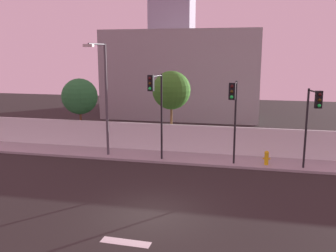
% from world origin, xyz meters
% --- Properties ---
extents(ground_plane, '(80.00, 80.00, 0.00)m').
position_xyz_m(ground_plane, '(0.00, 0.00, 0.00)').
color(ground_plane, black).
extents(sidewalk, '(36.00, 2.40, 0.15)m').
position_xyz_m(sidewalk, '(0.00, 8.20, 0.07)').
color(sidewalk, '#9A9A9A').
rests_on(sidewalk, ground).
extents(perimeter_wall, '(36.00, 0.18, 1.80)m').
position_xyz_m(perimeter_wall, '(0.00, 9.49, 1.05)').
color(perimeter_wall, white).
rests_on(perimeter_wall, sidewalk).
extents(traffic_light_left, '(0.39, 1.78, 4.84)m').
position_xyz_m(traffic_light_left, '(2.91, 6.74, 3.69)').
color(traffic_light_left, black).
rests_on(traffic_light_left, sidewalk).
extents(traffic_light_center, '(0.57, 1.53, 4.49)m').
position_xyz_m(traffic_light_center, '(7.07, 6.85, 3.45)').
color(traffic_light_center, black).
rests_on(traffic_light_center, sidewalk).
extents(traffic_light_right, '(0.54, 1.55, 5.18)m').
position_xyz_m(traffic_light_right, '(-1.52, 6.88, 3.91)').
color(traffic_light_right, black).
rests_on(traffic_light_right, sidewalk).
extents(street_lamp_curbside, '(0.62, 2.08, 6.94)m').
position_xyz_m(street_lamp_curbside, '(-4.98, 7.48, 4.26)').
color(street_lamp_curbside, '#4C4C51').
rests_on(street_lamp_curbside, sidewalk).
extents(fire_hydrant, '(0.44, 0.26, 0.83)m').
position_xyz_m(fire_hydrant, '(4.86, 7.68, 0.60)').
color(fire_hydrant, gold).
rests_on(fire_hydrant, sidewalk).
extents(roadside_tree_leftmost, '(2.55, 2.55, 4.78)m').
position_xyz_m(roadside_tree_leftmost, '(-8.06, 10.45, 3.49)').
color(roadside_tree_leftmost, brown).
rests_on(roadside_tree_leftmost, ground).
extents(roadside_tree_midleft, '(2.58, 2.58, 5.38)m').
position_xyz_m(roadside_tree_midleft, '(-1.38, 10.45, 4.07)').
color(roadside_tree_midleft, brown).
rests_on(roadside_tree_midleft, ground).
extents(low_building_distant, '(15.49, 6.00, 8.74)m').
position_xyz_m(low_building_distant, '(-3.13, 23.49, 4.37)').
color(low_building_distant, gray).
rests_on(low_building_distant, ground).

